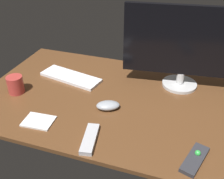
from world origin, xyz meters
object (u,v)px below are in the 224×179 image
keyboard (71,77)px  media_remote (195,159)px  tv_remote (90,139)px  coffee_mug (15,85)px  notepad (39,121)px  monitor (185,45)px  computer_mouse (108,105)px

keyboard → media_remote: media_remote is taller
media_remote → tv_remote: (-41.31, -2.59, 0.09)cm
keyboard → coffee_mug: coffee_mug is taller
coffee_mug → notepad: coffee_mug is taller
monitor → computer_mouse: bearing=-139.9°
coffee_mug → computer_mouse: bearing=1.7°
monitor → tv_remote: monitor is taller
monitor → notepad: size_ratio=4.67×
computer_mouse → keyboard: bearing=121.5°
media_remote → coffee_mug: size_ratio=1.91×
computer_mouse → monitor: bearing=23.9°
computer_mouse → media_remote: size_ratio=0.63×
computer_mouse → media_remote: bearing=-50.0°
monitor → tv_remote: (-29.28, -55.46, -22.24)cm
media_remote → tv_remote: 41.40cm
notepad → keyboard: bearing=95.0°
keyboard → computer_mouse: size_ratio=3.17×
keyboard → media_remote: (71.05, -40.81, 0.11)cm
computer_mouse → tv_remote: 23.00cm
keyboard → notepad: keyboard is taller
monitor → notepad: (-55.53, -51.68, -22.84)cm
coffee_mug → notepad: (23.79, -17.70, -4.17)cm
keyboard → tv_remote: (29.73, -43.40, 0.19)cm
media_remote → coffee_mug: 93.36cm
computer_mouse → media_remote: 46.30cm
monitor → tv_remote: size_ratio=3.60×
keyboard → coffee_mug: bearing=-121.2°
coffee_mug → media_remote: bearing=-11.7°
keyboard → notepad: size_ratio=2.66×
media_remote → notepad: media_remote is taller
keyboard → notepad: (3.48, -39.62, -0.41)cm
notepad → monitor: bearing=42.9°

